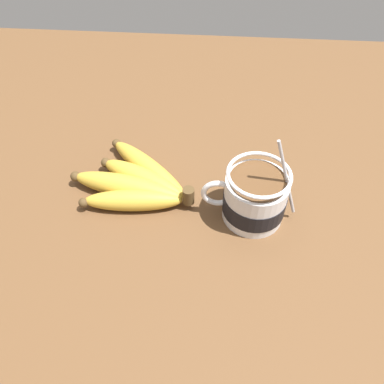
% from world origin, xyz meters
% --- Properties ---
extents(table, '(1.32, 1.32, 0.03)m').
position_xyz_m(table, '(0.00, 0.00, 0.02)').
color(table, brown).
rests_on(table, ground).
extents(coffee_mug, '(0.16, 0.10, 0.16)m').
position_xyz_m(coffee_mug, '(-0.09, -0.01, 0.07)').
color(coffee_mug, silver).
rests_on(coffee_mug, table).
extents(banana_bunch, '(0.22, 0.18, 0.04)m').
position_xyz_m(banana_bunch, '(0.11, -0.05, 0.05)').
color(banana_bunch, '#4C381E').
rests_on(banana_bunch, table).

